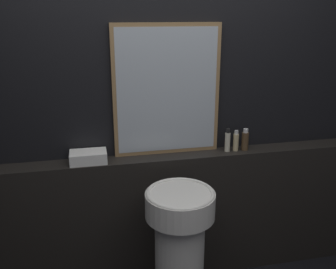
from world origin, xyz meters
TOP-DOWN VIEW (x-y plane):
  - wall_back at (0.00, 1.34)m, footprint 8.00×0.06m
  - vanity_counter at (0.00, 1.22)m, footprint 2.85×0.17m
  - pedestal_sink at (-0.05, 0.81)m, footprint 0.41×0.41m
  - mirror at (-0.03, 1.29)m, footprint 0.71×0.03m
  - towel_stack at (-0.56, 1.22)m, footprint 0.23×0.15m
  - shampoo_bottle at (0.39, 1.22)m, footprint 0.04×0.04m
  - conditioner_bottle at (0.45, 1.22)m, footprint 0.04×0.04m
  - lotion_bottle at (0.52, 1.22)m, footprint 0.05×0.05m

SIDE VIEW (x-z plane):
  - vanity_counter at x=0.00m, z-range 0.00..0.94m
  - pedestal_sink at x=-0.05m, z-range 0.06..0.94m
  - towel_stack at x=-0.56m, z-range 0.94..1.01m
  - conditioner_bottle at x=0.45m, z-range 0.93..1.08m
  - lotion_bottle at x=0.52m, z-range 0.93..1.09m
  - shampoo_bottle at x=0.39m, z-range 0.93..1.10m
  - wall_back at x=0.00m, z-range 0.00..2.50m
  - mirror at x=-0.03m, z-range 0.94..1.80m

